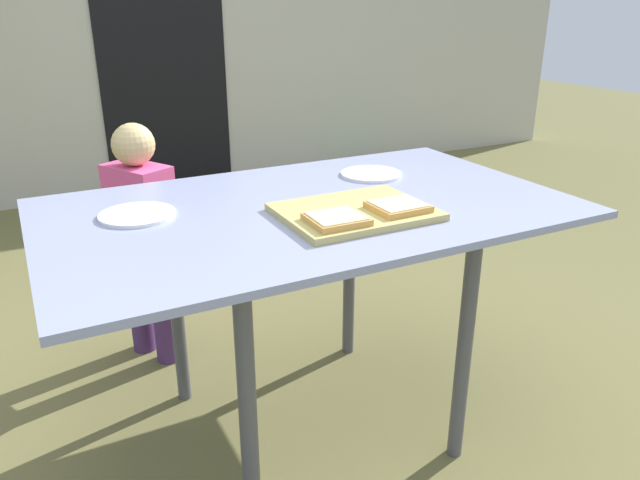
# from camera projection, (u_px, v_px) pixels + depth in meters

# --- Properties ---
(ground_plane) EXTENTS (16.00, 16.00, 0.00)m
(ground_plane) POSITION_uv_depth(u_px,v_px,m) (311.00, 423.00, 2.02)
(ground_plane) COLOR olive
(house_wall_back) EXTENTS (8.00, 0.20, 2.51)m
(house_wall_back) POSITION_uv_depth(u_px,v_px,m) (109.00, 11.00, 4.08)
(house_wall_back) COLOR #BCB7A8
(house_wall_back) RESTS_ON ground
(house_door) EXTENTS (0.90, 0.02, 2.00)m
(house_door) POSITION_uv_depth(u_px,v_px,m) (162.00, 50.00, 4.21)
(house_door) COLOR black
(house_door) RESTS_ON ground
(dining_table) EXTENTS (1.50, 0.89, 0.77)m
(dining_table) POSITION_uv_depth(u_px,v_px,m) (309.00, 230.00, 1.77)
(dining_table) COLOR #8E96BC
(dining_table) RESTS_ON ground
(cutting_board) EXTENTS (0.40, 0.31, 0.02)m
(cutting_board) POSITION_uv_depth(u_px,v_px,m) (355.00, 212.00, 1.65)
(cutting_board) COLOR tan
(cutting_board) RESTS_ON dining_table
(pizza_slice_near_right) EXTENTS (0.15, 0.13, 0.02)m
(pizza_slice_near_right) POSITION_uv_depth(u_px,v_px,m) (398.00, 206.00, 1.64)
(pizza_slice_near_right) COLOR gold
(pizza_slice_near_right) RESTS_ON cutting_board
(pizza_slice_near_left) EXTENTS (0.15, 0.13, 0.02)m
(pizza_slice_near_left) POSITION_uv_depth(u_px,v_px,m) (336.00, 219.00, 1.54)
(pizza_slice_near_left) COLOR gold
(pizza_slice_near_left) RESTS_ON cutting_board
(plate_white_right) EXTENTS (0.21, 0.21, 0.01)m
(plate_white_right) POSITION_uv_depth(u_px,v_px,m) (371.00, 174.00, 2.03)
(plate_white_right) COLOR white
(plate_white_right) RESTS_ON dining_table
(plate_white_left) EXTENTS (0.21, 0.21, 0.01)m
(plate_white_left) POSITION_uv_depth(u_px,v_px,m) (137.00, 215.00, 1.65)
(plate_white_left) COLOR white
(plate_white_left) RESTS_ON dining_table
(child_left) EXTENTS (0.24, 0.28, 0.93)m
(child_left) POSITION_uv_depth(u_px,v_px,m) (143.00, 233.00, 2.23)
(child_left) COLOR #4A2A5D
(child_left) RESTS_ON ground
(garden_hose_coil) EXTENTS (0.43, 0.43, 0.04)m
(garden_hose_coil) POSITION_uv_depth(u_px,v_px,m) (375.00, 173.00, 4.92)
(garden_hose_coil) COLOR green
(garden_hose_coil) RESTS_ON ground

